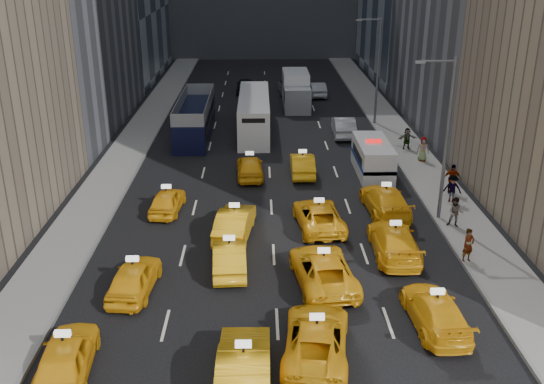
{
  "coord_description": "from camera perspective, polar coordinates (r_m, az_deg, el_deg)",
  "views": [
    {
      "loc": [
        -0.64,
        -18.68,
        13.98
      ],
      "look_at": [
        -0.01,
        11.34,
        2.0
      ],
      "focal_mm": 40.0,
      "sensor_mm": 36.0,
      "label": 1
    }
  ],
  "objects": [
    {
      "name": "pedestrian_1",
      "position": [
        33.85,
        16.89,
        -1.84
      ],
      "size": [
        0.92,
        0.73,
        1.66
      ],
      "primitive_type": "imported",
      "rotation": [
        0.0,
        0.0,
        -0.42
      ],
      "color": "gray",
      "rests_on": "sidewalk_east"
    },
    {
      "name": "pedestrian_4",
      "position": [
        44.01,
        14.03,
        3.96
      ],
      "size": [
        0.88,
        0.52,
        1.73
      ],
      "primitive_type": "imported",
      "rotation": [
        0.0,
        0.0,
        -0.07
      ],
      "color": "gray",
      "rests_on": "sidewalk_east"
    },
    {
      "name": "curb_west",
      "position": [
        46.6,
        -11.56,
        3.96
      ],
      "size": [
        0.15,
        90.0,
        0.18
      ],
      "primitive_type": "cube",
      "color": "slate",
      "rests_on": "ground"
    },
    {
      "name": "misc_car_1",
      "position": [
        59.45,
        -7.4,
        8.75
      ],
      "size": [
        2.75,
        5.72,
        1.57
      ],
      "primitive_type": "imported",
      "rotation": [
        0.0,
        0.0,
        3.12
      ],
      "color": "black",
      "rests_on": "ground"
    },
    {
      "name": "sidewalk_west",
      "position": [
        46.89,
        -13.31,
        3.9
      ],
      "size": [
        3.0,
        90.0,
        0.15
      ],
      "primitive_type": "cube",
      "color": "gray",
      "rests_on": "ground"
    },
    {
      "name": "taxi_16",
      "position": [
        40.02,
        -2.1,
        2.39
      ],
      "size": [
        1.92,
        4.33,
        1.45
      ],
      "primitive_type": "imported",
      "rotation": [
        0.0,
        0.0,
        3.19
      ],
      "color": "#FFB215",
      "rests_on": "ground"
    },
    {
      "name": "taxi_15",
      "position": [
        35.07,
        10.62,
        -0.78
      ],
      "size": [
        2.43,
        5.38,
        1.53
      ],
      "primitive_type": "imported",
      "rotation": [
        0.0,
        0.0,
        3.2
      ],
      "color": "#FFB215",
      "rests_on": "ground"
    },
    {
      "name": "sidewalk_east",
      "position": [
        47.17,
        12.55,
        4.08
      ],
      "size": [
        3.0,
        90.0,
        0.15
      ],
      "primitive_type": "cube",
      "color": "gray",
      "rests_on": "ground"
    },
    {
      "name": "taxi_10",
      "position": [
        27.38,
        4.83,
        -7.28
      ],
      "size": [
        3.06,
        5.54,
        1.47
      ],
      "primitive_type": "imported",
      "rotation": [
        0.0,
        0.0,
        3.26
      ],
      "color": "#FFB215",
      "rests_on": "ground"
    },
    {
      "name": "pedestrian_5",
      "position": [
        46.49,
        12.6,
        4.94
      ],
      "size": [
        1.53,
        0.64,
        1.6
      ],
      "primitive_type": "imported",
      "rotation": [
        0.0,
        0.0,
        0.15
      ],
      "color": "gray",
      "rests_on": "sidewalk_east"
    },
    {
      "name": "taxi_14",
      "position": [
        32.78,
        4.42,
        -2.23
      ],
      "size": [
        2.78,
        5.18,
        1.38
      ],
      "primitive_type": "imported",
      "rotation": [
        0.0,
        0.0,
        3.24
      ],
      "color": "#FFB215",
      "rests_on": "ground"
    },
    {
      "name": "misc_car_0",
      "position": [
        49.56,
        6.75,
        6.15
      ],
      "size": [
        1.78,
        4.8,
        1.57
      ],
      "primitive_type": "imported",
      "rotation": [
        0.0,
        0.0,
        3.11
      ],
      "color": "#AFB0B7",
      "rests_on": "ground"
    },
    {
      "name": "taxi_7",
      "position": [
        25.34,
        15.12,
        -10.76
      ],
      "size": [
        2.16,
        4.79,
        1.36
      ],
      "primitive_type": "imported",
      "rotation": [
        0.0,
        0.0,
        3.2
      ],
      "color": "#FFB215",
      "rests_on": "ground"
    },
    {
      "name": "streetlight_near",
      "position": [
        33.46,
        15.99,
        5.19
      ],
      "size": [
        2.15,
        0.22,
        9.0
      ],
      "color": "#595B60",
      "rests_on": "ground"
    },
    {
      "name": "misc_car_2",
      "position": [
        64.73,
        1.61,
        9.97
      ],
      "size": [
        2.21,
        5.35,
        1.55
      ],
      "primitive_type": "imported",
      "rotation": [
        0.0,
        0.0,
        3.15
      ],
      "color": "gray",
      "rests_on": "ground"
    },
    {
      "name": "taxi_9",
      "position": [
        28.55,
        -4.01,
        -6.0
      ],
      "size": [
        1.74,
        4.39,
        1.42
      ],
      "primitive_type": "imported",
      "rotation": [
        0.0,
        0.0,
        3.2
      ],
      "color": "#FFB215",
      "rests_on": "ground"
    },
    {
      "name": "box_truck",
      "position": [
        58.69,
        2.27,
        9.54
      ],
      "size": [
        3.12,
        7.27,
        3.23
      ],
      "rotation": [
        0.0,
        0.0,
        -0.1
      ],
      "color": "silver",
      "rests_on": "ground"
    },
    {
      "name": "taxi_4",
      "position": [
        23.15,
        -18.82,
        -14.47
      ],
      "size": [
        2.08,
        4.51,
        1.5
      ],
      "primitive_type": "imported",
      "rotation": [
        0.0,
        0.0,
        3.21
      ],
      "color": "#FFB215",
      "rests_on": "ground"
    },
    {
      "name": "taxi_8",
      "position": [
        27.34,
        -12.85,
        -7.87
      ],
      "size": [
        2.06,
        4.34,
        1.43
      ],
      "primitive_type": "imported",
      "rotation": [
        0.0,
        0.0,
        3.05
      ],
      "color": "#FFB215",
      "rests_on": "ground"
    },
    {
      "name": "ground",
      "position": [
        23.34,
        0.64,
        -15.05
      ],
      "size": [
        160.0,
        160.0,
        0.0
      ],
      "primitive_type": "plane",
      "color": "black",
      "rests_on": "ground"
    },
    {
      "name": "pedestrian_0",
      "position": [
        30.3,
        17.99,
        -4.79
      ],
      "size": [
        0.72,
        0.6,
        1.68
      ],
      "primitive_type": "imported",
      "rotation": [
        0.0,
        0.0,
        0.38
      ],
      "color": "gray",
      "rests_on": "sidewalk_east"
    },
    {
      "name": "city_bus",
      "position": [
        50.28,
        -1.7,
        7.36
      ],
      "size": [
        2.54,
        11.68,
        3.01
      ],
      "rotation": [
        0.0,
        0.0,
        -0.01
      ],
      "color": "silver",
      "rests_on": "ground"
    },
    {
      "name": "misc_car_3",
      "position": [
        64.62,
        -2.49,
        9.97
      ],
      "size": [
        1.92,
        4.75,
        1.62
      ],
      "primitive_type": "imported",
      "rotation": [
        0.0,
        0.0,
        3.14
      ],
      "color": "black",
      "rests_on": "ground"
    },
    {
      "name": "taxi_17",
      "position": [
        40.52,
        2.88,
        2.61
      ],
      "size": [
        1.52,
        4.33,
        1.42
      ],
      "primitive_type": "imported",
      "rotation": [
        0.0,
        0.0,
        3.14
      ],
      "color": "#FFB215",
      "rests_on": "ground"
    },
    {
      "name": "nypd_van",
      "position": [
        41.15,
        9.46,
        3.15
      ],
      "size": [
        2.3,
        5.55,
        2.36
      ],
      "rotation": [
        0.0,
        0.0,
        -0.03
      ],
      "color": "silver",
      "rests_on": "ground"
    },
    {
      "name": "taxi_12",
      "position": [
        35.17,
        -9.84,
        -0.83
      ],
      "size": [
        1.9,
        4.04,
        1.34
      ],
      "primitive_type": "imported",
      "rotation": [
        0.0,
        0.0,
        3.06
      ],
      "color": "#FFB215",
      "rests_on": "ground"
    },
    {
      "name": "taxi_6",
      "position": [
        23.03,
        4.2,
        -13.54
      ],
      "size": [
        2.95,
        5.28,
        1.4
      ],
      "primitive_type": "imported",
      "rotation": [
        0.0,
        0.0,
        3.01
      ],
      "color": "#FFB215",
      "rests_on": "ground"
    },
    {
      "name": "pedestrian_2",
      "position": [
        37.13,
        16.62,
        0.31
      ],
      "size": [
        1.17,
        0.8,
        1.67
      ],
      "primitive_type": "imported",
      "rotation": [
        0.0,
        0.0,
        -0.37
      ],
      "color": "gray",
      "rests_on": "sidewalk_east"
    },
    {
      "name": "pedestrian_3",
      "position": [
        38.49,
        16.58,
        1.2
      ],
      "size": [
        1.1,
        0.55,
        1.83
      ],
      "primitive_type": "imported",
      "rotation": [
        0.0,
        0.0,
        -0.06
      ],
      "color": "gray",
      "rests_on": "sidewalk_east"
    },
    {
      "name": "taxi_11",
      "position": [
        30.37,
        11.43,
        -4.54
      ],
      "size": [
        2.23,
        5.25,
        1.51
      ],
      "primitive_type": "imported",
      "rotation": [
        0.0,
        0.0,
        3.12
      ],
      "color": "#FFB215",
      "rests_on": "ground"
    },
    {
      "name": "double_decker",
      "position": [
        49.47,
        -7.25,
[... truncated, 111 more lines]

